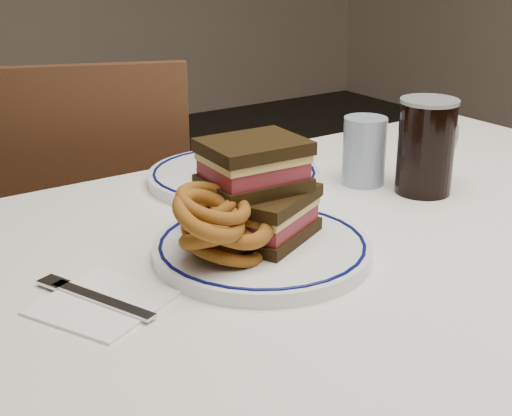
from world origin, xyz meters
TOP-DOWN VIEW (x-y plane):
  - dining_table at (0.00, 0.00)m, footprint 1.27×0.87m
  - chair_far at (-0.17, 0.74)m, footprint 0.55×0.55m
  - main_plate at (-0.22, 0.00)m, footprint 0.30×0.30m
  - reuben_sandwich at (-0.21, 0.02)m, footprint 0.16×0.15m
  - onion_rings_main at (-0.29, -0.01)m, footprint 0.14×0.14m
  - ketchup_ramekin at (-0.26, 0.10)m, footprint 0.05×0.05m
  - beer_mug at (0.16, 0.06)m, footprint 0.14×0.10m
  - water_glass at (0.10, 0.15)m, footprint 0.07×0.07m
  - far_plate at (-0.08, 0.28)m, footprint 0.30×0.30m
  - onion_rings_far at (-0.09, 0.26)m, footprint 0.16×0.11m
  - napkin_fork at (-0.45, -0.00)m, footprint 0.18×0.19m

SIDE VIEW (x-z plane):
  - chair_far at x=-0.17m, z-range 0.04..0.96m
  - dining_table at x=0.00m, z-range 0.27..1.02m
  - napkin_fork at x=-0.45m, z-range 0.75..0.76m
  - main_plate at x=-0.22m, z-range 0.75..0.77m
  - far_plate at x=-0.08m, z-range 0.75..0.77m
  - ketchup_ramekin at x=-0.26m, z-range 0.77..0.80m
  - onion_rings_far at x=-0.09m, z-range 0.75..0.83m
  - water_glass at x=0.10m, z-range 0.75..0.87m
  - onion_rings_main at x=-0.29m, z-range 0.75..0.88m
  - beer_mug at x=0.16m, z-range 0.75..0.91m
  - reuben_sandwich at x=-0.21m, z-range 0.77..0.91m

